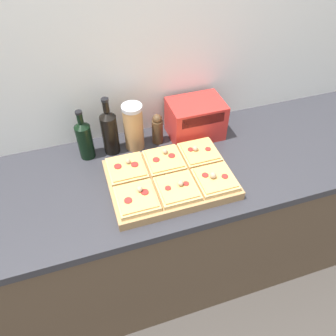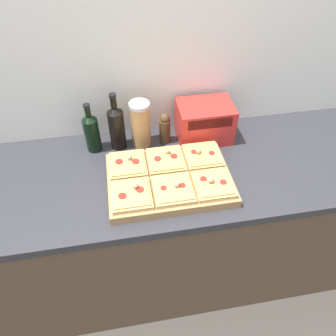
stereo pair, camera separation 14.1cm
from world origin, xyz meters
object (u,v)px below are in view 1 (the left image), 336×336
Objects in this scene: olive_oil_bottle at (85,139)px; grain_jar_tall at (134,127)px; pepper_mill at (157,129)px; cutting_board at (170,179)px; wine_bottle at (110,131)px; toaster_oven at (196,119)px.

grain_jar_tall is (0.23, -0.00, 0.01)m from olive_oil_bottle.
grain_jar_tall is at bearing 180.00° from pepper_mill.
olive_oil_bottle is at bearing 137.76° from cutting_board.
wine_bottle is 0.42m from toaster_oven.
olive_oil_bottle reaches higher than toaster_oven.
pepper_mill reaches higher than cutting_board.
cutting_board is 1.80× the size of wine_bottle.
olive_oil_bottle is at bearing 180.00° from pepper_mill.
olive_oil_bottle reaches higher than pepper_mill.
wine_bottle is at bearing 179.89° from toaster_oven.
olive_oil_bottle is 0.35m from pepper_mill.
olive_oil_bottle is 0.88× the size of toaster_oven.
olive_oil_bottle is (-0.32, 0.29, 0.08)m from cutting_board.
wine_bottle reaches higher than olive_oil_bottle.
pepper_mill is (0.34, -0.00, -0.03)m from olive_oil_bottle.
wine_bottle is at bearing 124.71° from cutting_board.
pepper_mill is 0.56× the size of toaster_oven.
toaster_oven is (0.31, -0.00, -0.02)m from grain_jar_tall.
cutting_board is at bearing -55.29° from wine_bottle.
wine_bottle reaches higher than grain_jar_tall.
cutting_board is 2.25× the size of grain_jar_tall.
toaster_oven is at bearing -0.16° from grain_jar_tall.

